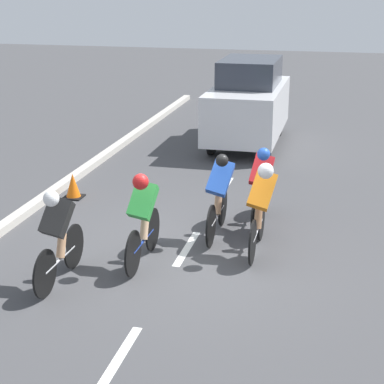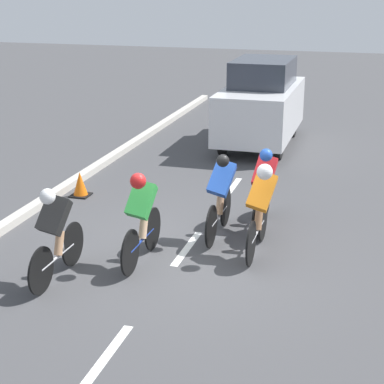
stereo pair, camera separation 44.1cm
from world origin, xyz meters
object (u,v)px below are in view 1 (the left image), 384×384
Objects in this scene: cyclist_green at (143,215)px; support_car at (248,103)px; cyclist_black at (58,233)px; cyclist_orange at (261,204)px; cyclist_red at (261,184)px; cyclist_blue at (219,193)px; traffic_cone at (73,186)px.

cyclist_green is 7.67m from support_car.
cyclist_orange is (-2.55, -1.70, 0.05)m from cyclist_black.
support_car is at bearing -98.68° from cyclist_black.
cyclist_green is (1.46, 1.96, 0.02)m from cyclist_red.
support_car is (-1.30, -8.53, 0.32)m from cyclist_black.
support_car is at bearing -79.65° from cyclist_orange.
cyclist_orange reaches higher than cyclist_blue.
cyclist_red is at bearing 170.10° from traffic_cone.
support_car reaches higher than cyclist_green.
cyclist_red is at bearing -82.29° from cyclist_orange.
cyclist_blue is (-1.81, -2.20, 0.01)m from cyclist_black.
cyclist_red is 0.98× the size of cyclist_blue.
cyclist_orange reaches higher than cyclist_red.
cyclist_green is 3.50m from traffic_cone.
cyclist_green reaches higher than cyclist_red.
cyclist_black is 8.64m from support_car.
cyclist_green is (-0.94, -0.88, 0.03)m from cyclist_black.
support_car is 5.75m from traffic_cone.
cyclist_red is 1.16m from cyclist_orange.
cyclist_red is 1.00× the size of cyclist_green.
support_car reaches higher than cyclist_orange.
cyclist_green is 0.42× the size of support_car.
cyclist_black is 1.29m from cyclist_green.
cyclist_red is 3.82m from traffic_cone.
cyclist_black is 0.42× the size of support_car.
cyclist_red is at bearing 100.88° from support_car.
support_car is (-0.37, -7.65, 0.29)m from cyclist_green.
cyclist_orange reaches higher than cyclist_green.
cyclist_blue reaches higher than traffic_cone.
cyclist_black is 3.78m from traffic_cone.
cyclist_green reaches higher than traffic_cone.
support_car reaches higher than traffic_cone.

